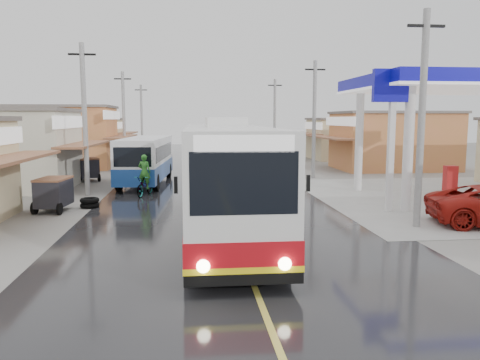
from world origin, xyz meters
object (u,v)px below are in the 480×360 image
(coach_bus, at_px, (225,178))
(tricycle_near, at_px, (53,192))
(second_bus, at_px, (146,159))
(cyclist, at_px, (145,182))
(tricycle_far, at_px, (87,168))
(tyre_stack, at_px, (90,203))

(coach_bus, bearing_deg, tricycle_near, 148.55)
(second_bus, bearing_deg, cyclist, -81.42)
(coach_bus, distance_m, cyclist, 9.17)
(second_bus, xyz_separation_m, tricycle_near, (-3.28, -8.63, -0.70))
(cyclist, bearing_deg, tricycle_near, -117.67)
(second_bus, bearing_deg, tricycle_near, -106.56)
(second_bus, relative_size, cyclist, 3.97)
(tricycle_near, bearing_deg, tricycle_far, 99.94)
(coach_bus, height_order, cyclist, coach_bus)
(coach_bus, distance_m, tyre_stack, 8.11)
(cyclist, bearing_deg, coach_bus, -50.49)
(coach_bus, xyz_separation_m, cyclist, (-3.62, 8.33, -1.25))
(tricycle_far, height_order, tyre_stack, tricycle_far)
(tricycle_near, xyz_separation_m, tricycle_far, (-0.73, 10.53, 0.02))
(coach_bus, xyz_separation_m, tricycle_near, (-7.26, 4.52, -1.12))
(coach_bus, bearing_deg, cyclist, 113.92)
(coach_bus, distance_m, second_bus, 13.74)
(cyclist, height_order, tricycle_far, cyclist)
(coach_bus, relative_size, second_bus, 1.49)
(tricycle_near, bearing_deg, tyre_stack, 35.51)
(coach_bus, height_order, tricycle_far, coach_bus)
(second_bus, bearing_deg, tyre_stack, -99.36)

